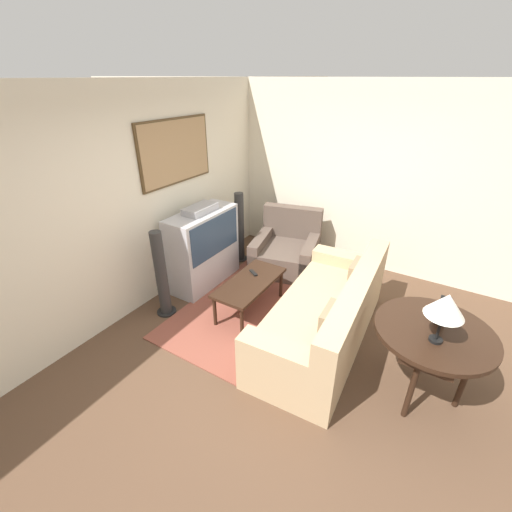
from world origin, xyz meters
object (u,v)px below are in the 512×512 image
Objects in this scene: speaker_tower_left at (161,276)px; coffee_table at (250,284)px; table_lamp at (446,306)px; armchair at (287,251)px; console_table at (434,336)px; mantel_clock at (443,311)px; tv at (204,248)px; speaker_tower_right at (240,229)px; couch at (326,316)px.

coffee_table is at bearing -56.11° from speaker_tower_left.
table_lamp is 3.05m from speaker_tower_left.
armchair is 1.15× the size of console_table.
mantel_clock reaches higher than console_table.
armchair is 2.05m from speaker_tower_left.
armchair is 1.30m from coffee_table.
speaker_tower_left is at bearing 94.22° from table_lamp.
speaker_tower_left is at bearing 100.01° from mantel_clock.
console_table is at bearing -99.06° from tv.
tv is 1.04× the size of speaker_tower_left.
speaker_tower_right is at bearing 65.88° from console_table.
mantel_clock is (-0.07, -1.07, 0.55)m from couch.
tv is 3.06m from mantel_clock.
couch is at bearing 70.52° from table_lamp.
tv is 1.34m from armchair.
tv reaches higher than mantel_clock.
speaker_tower_right reaches higher than mantel_clock.
tv reaches higher than armchair.
console_table is (-1.52, -2.22, 0.41)m from armchair.
table_lamp reaches higher than coffee_table.
speaker_tower_left reaches higher than couch.
console_table is at bearing 74.77° from couch.
coffee_table is 2.26× the size of table_lamp.
couch is at bearing -97.36° from tv.
speaker_tower_left is 1.70m from speaker_tower_right.
couch is at bearing -72.66° from speaker_tower_left.
speaker_tower_left is at bearing 123.89° from coffee_table.
armchair is (1.29, 1.16, -0.04)m from couch.
armchair is (1.04, -0.80, -0.29)m from tv.
tv is 5.14× the size of mantel_clock.
table_lamp is 0.41× the size of speaker_tower_left.
speaker_tower_right is (-0.19, 0.76, 0.27)m from armchair.
table_lamp is (-0.38, -1.07, 0.79)m from couch.
couch is 1.14m from console_table.
mantel_clock is (0.16, -0.01, 0.19)m from console_table.
armchair is 2.91m from table_lamp.
coffee_table is 1.09m from speaker_tower_left.
armchair is at bearing 58.61° from mantel_clock.
couch is 4.86× the size of table_lamp.
couch is (-0.25, -1.96, -0.24)m from tv.
table_lamp is at bearing -101.79° from tv.
armchair reaches higher than console_table.
couch is 2.23m from speaker_tower_right.
speaker_tower_right is (1.33, 2.98, -0.14)m from console_table.
table_lamp reaches higher than speaker_tower_right.
speaker_tower_left is (-0.37, 2.98, -0.14)m from console_table.
mantel_clock reaches higher than couch.
table_lamp reaches higher than tv.
table_lamp is at bearing -50.21° from armchair.
speaker_tower_right is at bearing -2.48° from tv.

